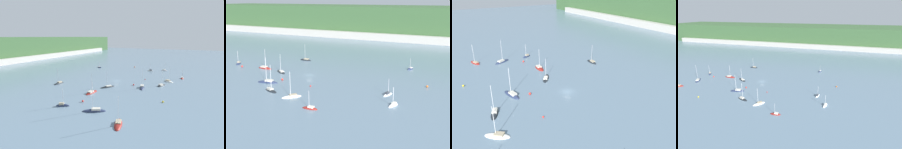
# 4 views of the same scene
# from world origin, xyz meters

# --- Properties ---
(ground_plane) EXTENTS (600.00, 600.00, 0.00)m
(ground_plane) POSITION_xyz_m (0.00, 0.00, 0.00)
(ground_plane) COLOR slate
(sailboat_0) EXTENTS (8.56, 3.46, 10.32)m
(sailboat_0) POSITION_xyz_m (-27.14, 1.31, 0.10)
(sailboat_0) COLOR maroon
(sailboat_0) RESTS_ON ground_plane
(sailboat_1) EXTENTS (2.95, 4.94, 6.38)m
(sailboat_1) POSITION_xyz_m (36.69, 33.55, 0.07)
(sailboat_1) COLOR #232D4C
(sailboat_1) RESTS_ON ground_plane
(sailboat_2) EXTENTS (2.66, 5.59, 6.69)m
(sailboat_2) POSITION_xyz_m (41.04, -11.14, 0.13)
(sailboat_2) COLOR white
(sailboat_2) RESTS_ON ground_plane
(sailboat_3) EXTENTS (3.71, 5.56, 7.98)m
(sailboat_3) POSITION_xyz_m (-46.32, 2.64, 0.13)
(sailboat_3) COLOR #232D4C
(sailboat_3) RESTS_ON ground_plane
(sailboat_4) EXTENTS (2.85, 4.98, 7.24)m
(sailboat_4) POSITION_xyz_m (46.51, -21.29, 0.11)
(sailboat_4) COLOR silver
(sailboat_4) RESTS_ON ground_plane
(sailboat_5) EXTENTS (7.29, 2.50, 9.74)m
(sailboat_5) POSITION_xyz_m (-20.84, 27.82, 0.10)
(sailboat_5) COLOR black
(sailboat_5) RESTS_ON ground_plane
(sailboat_6) EXTENTS (8.24, 4.67, 10.26)m
(sailboat_6) POSITION_xyz_m (-50.44, -23.37, 0.08)
(sailboat_6) COLOR maroon
(sailboat_6) RESTS_ON ground_plane
(sailboat_7) EXTENTS (9.16, 4.54, 11.48)m
(sailboat_7) POSITION_xyz_m (-8.11, -18.65, 0.13)
(sailboat_7) COLOR #232D4C
(sailboat_7) RESTS_ON ground_plane
(sailboat_8) EXTENTS (6.44, 7.18, 9.90)m
(sailboat_8) POSITION_xyz_m (12.07, -29.44, 0.11)
(sailboat_8) COLOR white
(sailboat_8) RESTS_ON ground_plane
(sailboat_9) EXTENTS (7.71, 4.75, 10.72)m
(sailboat_9) POSITION_xyz_m (0.73, -27.20, 0.14)
(sailboat_9) COLOR black
(sailboat_9) RESTS_ON ground_plane
(sailboat_10) EXTENTS (6.43, 9.04, 12.23)m
(sailboat_10) POSITION_xyz_m (-45.06, -11.30, 0.12)
(sailboat_10) COLOR #232D4C
(sailboat_10) RESTS_ON ground_plane
(sailboat_11) EXTENTS (8.68, 6.83, 9.29)m
(sailboat_11) POSITION_xyz_m (-14.97, -1.36, 0.08)
(sailboat_11) COLOR black
(sailboat_11) RESTS_ON ground_plane
(sailboat_12) EXTENTS (5.44, 2.14, 6.57)m
(sailboat_12) POSITION_xyz_m (24.26, -36.35, 0.09)
(sailboat_12) COLOR maroon
(sailboat_12) RESTS_ON ground_plane
(mooring_buoy_0) EXTENTS (0.86, 0.86, 0.86)m
(mooring_buoy_0) POSITION_xyz_m (-5.13, -12.86, 0.43)
(mooring_buoy_0) COLOR red
(mooring_buoy_0) RESTS_ON ground_plane
(mooring_buoy_1) EXTENTS (0.58, 0.58, 0.58)m
(mooring_buoy_1) POSITION_xyz_m (10.59, -15.21, 0.29)
(mooring_buoy_1) COLOR red
(mooring_buoy_1) RESTS_ON ground_plane
(mooring_buoy_2) EXTENTS (0.83, 0.83, 0.83)m
(mooring_buoy_2) POSITION_xyz_m (51.23, 5.52, 0.41)
(mooring_buoy_2) COLOR orange
(mooring_buoy_2) RESTS_ON ground_plane
(mooring_buoy_3) EXTENTS (0.86, 0.86, 0.86)m
(mooring_buoy_3) POSITION_xyz_m (-39.17, -1.98, 0.43)
(mooring_buoy_3) COLOR red
(mooring_buoy_3) RESTS_ON ground_plane
(mooring_buoy_4) EXTENTS (0.75, 0.75, 0.75)m
(mooring_buoy_4) POSITION_xyz_m (-24.92, -32.65, 0.38)
(mooring_buoy_4) COLOR yellow
(mooring_buoy_4) RESTS_ON ground_plane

